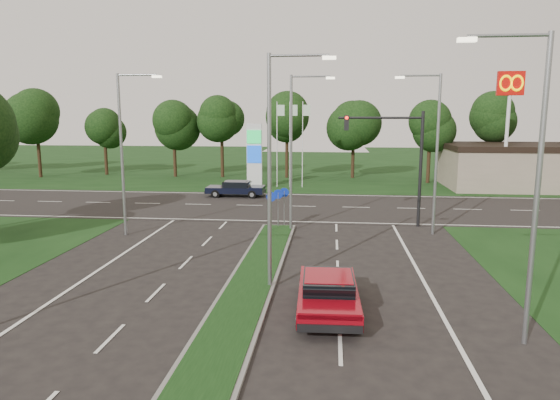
# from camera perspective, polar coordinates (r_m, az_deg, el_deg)

# --- Properties ---
(ground) EXTENTS (160.00, 160.00, 0.00)m
(ground) POSITION_cam_1_polar(r_m,az_deg,el_deg) (14.74, -7.46, -17.69)
(ground) COLOR black
(ground) RESTS_ON ground
(verge_far) EXTENTS (160.00, 50.00, 0.02)m
(verge_far) POSITION_cam_1_polar(r_m,az_deg,el_deg) (68.13, 3.28, 3.96)
(verge_far) COLOR black
(verge_far) RESTS_ON ground
(cross_road) EXTENTS (160.00, 12.00, 0.02)m
(cross_road) POSITION_cam_1_polar(r_m,az_deg,el_deg) (37.47, 1.02, -0.72)
(cross_road) COLOR black
(cross_road) RESTS_ON ground
(median_kerb) EXTENTS (2.00, 26.00, 0.12)m
(median_kerb) POSITION_cam_1_polar(r_m,az_deg,el_deg) (18.28, -4.51, -11.84)
(median_kerb) COLOR slate
(median_kerb) RESTS_ON ground
(commercial_building) EXTENTS (16.00, 9.00, 4.00)m
(commercial_building) POSITION_cam_1_polar(r_m,az_deg,el_deg) (52.45, 27.03, 3.41)
(commercial_building) COLOR gray
(commercial_building) RESTS_ON ground
(streetlight_median_near) EXTENTS (2.53, 0.22, 9.00)m
(streetlight_median_near) POSITION_cam_1_polar(r_m,az_deg,el_deg) (18.92, -0.62, 4.58)
(streetlight_median_near) COLOR gray
(streetlight_median_near) RESTS_ON ground
(streetlight_median_far) EXTENTS (2.53, 0.22, 9.00)m
(streetlight_median_far) POSITION_cam_1_polar(r_m,az_deg,el_deg) (28.85, 1.67, 6.33)
(streetlight_median_far) COLOR gray
(streetlight_median_far) RESTS_ON ground
(streetlight_left_far) EXTENTS (2.53, 0.22, 9.00)m
(streetlight_left_far) POSITION_cam_1_polar(r_m,az_deg,el_deg) (29.12, -17.32, 5.93)
(streetlight_left_far) COLOR gray
(streetlight_left_far) RESTS_ON ground
(streetlight_right_far) EXTENTS (2.53, 0.22, 9.00)m
(streetlight_right_far) POSITION_cam_1_polar(r_m,az_deg,el_deg) (29.31, 17.14, 5.97)
(streetlight_right_far) COLOR gray
(streetlight_right_far) RESTS_ON ground
(streetlight_right_near) EXTENTS (2.53, 0.22, 9.00)m
(streetlight_right_near) POSITION_cam_1_polar(r_m,az_deg,el_deg) (15.85, 26.79, 2.56)
(streetlight_right_near) COLOR gray
(streetlight_right_near) RESTS_ON ground
(traffic_signal) EXTENTS (5.10, 0.42, 7.00)m
(traffic_signal) POSITION_cam_1_polar(r_m,az_deg,el_deg) (31.05, 13.47, 5.52)
(traffic_signal) COLOR black
(traffic_signal) RESTS_ON ground
(median_signs) EXTENTS (1.16, 1.76, 2.38)m
(median_signs) POSITION_cam_1_polar(r_m,az_deg,el_deg) (29.72, -0.23, -0.10)
(median_signs) COLOR gray
(median_signs) RESTS_ON ground
(gas_pylon) EXTENTS (5.80, 1.26, 8.00)m
(gas_pylon) POSITION_cam_1_polar(r_m,az_deg,el_deg) (46.42, -2.68, 5.26)
(gas_pylon) COLOR silver
(gas_pylon) RESTS_ON ground
(mcdonalds_sign) EXTENTS (2.20, 0.47, 10.40)m
(mcdonalds_sign) POSITION_cam_1_polar(r_m,az_deg,el_deg) (47.10, 24.75, 10.30)
(mcdonalds_sign) COLOR silver
(mcdonalds_sign) RESTS_ON ground
(treeline_far) EXTENTS (6.00, 6.00, 9.90)m
(treeline_far) POSITION_cam_1_polar(r_m,az_deg,el_deg) (52.74, 2.67, 9.74)
(treeline_far) COLOR black
(treeline_far) RESTS_ON ground
(red_sedan) EXTENTS (2.19, 4.97, 1.35)m
(red_sedan) POSITION_cam_1_polar(r_m,az_deg,el_deg) (17.60, 5.52, -10.41)
(red_sedan) COLOR maroon
(red_sedan) RESTS_ON ground
(navy_sedan) EXTENTS (4.80, 2.03, 1.32)m
(navy_sedan) POSITION_cam_1_polar(r_m,az_deg,el_deg) (41.93, -5.06, 1.34)
(navy_sedan) COLOR black
(navy_sedan) RESTS_ON ground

